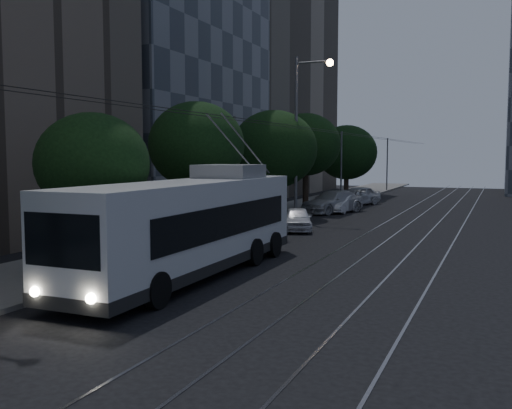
{
  "coord_description": "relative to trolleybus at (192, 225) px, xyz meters",
  "views": [
    {
      "loc": [
        6.73,
        -15.19,
        4.12
      ],
      "look_at": [
        -1.62,
        4.11,
        2.28
      ],
      "focal_mm": 40.0,
      "sensor_mm": 36.0,
      "label": 1
    }
  ],
  "objects": [
    {
      "name": "ground",
      "position": [
        2.9,
        -1.57,
        -1.73
      ],
      "size": [
        120.0,
        120.0,
        0.0
      ],
      "primitive_type": "plane",
      "color": "black",
      "rests_on": "ground"
    },
    {
      "name": "sidewalk",
      "position": [
        -4.6,
        18.43,
        -1.65
      ],
      "size": [
        5.0,
        90.0,
        0.15
      ],
      "primitive_type": "cube",
      "color": "slate",
      "rests_on": "ground"
    },
    {
      "name": "tram_rails",
      "position": [
        5.4,
        18.43,
        -1.72
      ],
      "size": [
        4.52,
        90.0,
        0.02
      ],
      "color": "gray",
      "rests_on": "ground"
    },
    {
      "name": "overhead_wires",
      "position": [
        -2.07,
        18.43,
        1.74
      ],
      "size": [
        2.23,
        90.0,
        6.0
      ],
      "color": "black",
      "rests_on": "ground"
    },
    {
      "name": "building_glass_mid",
      "position": [
        -16.1,
        20.43,
        11.69
      ],
      "size": [
        14.4,
        18.4,
        26.8
      ],
      "color": "#3C434D",
      "rests_on": "ground"
    },
    {
      "name": "building_tan_far",
      "position": [
        -16.1,
        40.43,
        15.69
      ],
      "size": [
        14.4,
        22.4,
        34.8
      ],
      "color": "gray",
      "rests_on": "ground"
    },
    {
      "name": "trolleybus",
      "position": [
        0.0,
        0.0,
        0.0
      ],
      "size": [
        2.78,
        12.61,
        5.63
      ],
      "rotation": [
        0.0,
        0.0,
        0.01
      ],
      "color": "silver",
      "rests_on": "ground"
    },
    {
      "name": "pickup_silver",
      "position": [
        -1.15,
        6.43,
        -1.02
      ],
      "size": [
        3.11,
        5.41,
        1.42
      ],
      "primitive_type": "imported",
      "rotation": [
        0.0,
        0.0,
        -0.15
      ],
      "color": "silver",
      "rests_on": "ground"
    },
    {
      "name": "car_white_a",
      "position": [
        -0.54,
        12.43,
        -1.09
      ],
      "size": [
        2.71,
        4.0,
        1.27
      ],
      "primitive_type": "imported",
      "rotation": [
        0.0,
        0.0,
        0.36
      ],
      "color": "silver",
      "rests_on": "ground"
    },
    {
      "name": "car_white_b",
      "position": [
        -1.4,
        22.43,
        -0.95
      ],
      "size": [
        4.1,
        5.8,
        1.56
      ],
      "primitive_type": "imported",
      "rotation": [
        0.0,
        0.0,
        -0.4
      ],
      "color": "#BABABF",
      "rests_on": "ground"
    },
    {
      "name": "car_white_c",
      "position": [
        -0.88,
        22.93,
        -1.11
      ],
      "size": [
        1.62,
        3.83,
        1.23
      ],
      "primitive_type": "imported",
      "rotation": [
        0.0,
        0.0,
        -0.09
      ],
      "color": "white",
      "rests_on": "ground"
    },
    {
      "name": "car_white_d",
      "position": [
        -1.24,
        29.16,
        -0.95
      ],
      "size": [
        3.6,
        4.92,
        1.56
      ],
      "primitive_type": "imported",
      "rotation": [
        0.0,
        0.0,
        -0.44
      ],
      "color": "silver",
      "rests_on": "ground"
    },
    {
      "name": "tree_1",
      "position": [
        -3.6,
        -0.64,
        2.07
      ],
      "size": [
        3.98,
        3.98,
        5.6
      ],
      "color": "#31261B",
      "rests_on": "ground"
    },
    {
      "name": "tree_2",
      "position": [
        -4.1,
        7.66,
        2.85
      ],
      "size": [
        4.69,
        4.69,
        6.7
      ],
      "color": "#31261B",
      "rests_on": "ground"
    },
    {
      "name": "tree_3",
      "position": [
        -4.1,
        17.92,
        2.75
      ],
      "size": [
        5.63,
        5.63,
        7.02
      ],
      "color": "#31261B",
      "rests_on": "ground"
    },
    {
      "name": "tree_4",
      "position": [
        -3.6,
        22.96,
        3.12
      ],
      "size": [
        5.05,
        5.05,
        7.14
      ],
      "color": "#31261B",
      "rests_on": "ground"
    },
    {
      "name": "tree_5",
      "position": [
        -3.6,
        34.81,
        2.6
      ],
      "size": [
        5.55,
        5.55,
        6.84
      ],
      "color": "#31261B",
      "rests_on": "ground"
    },
    {
      "name": "streetlamp_far",
      "position": [
        -1.88,
        17.1,
        4.39
      ],
      "size": [
        2.46,
        0.44,
        10.17
      ],
      "color": "slate",
      "rests_on": "ground"
    }
  ]
}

